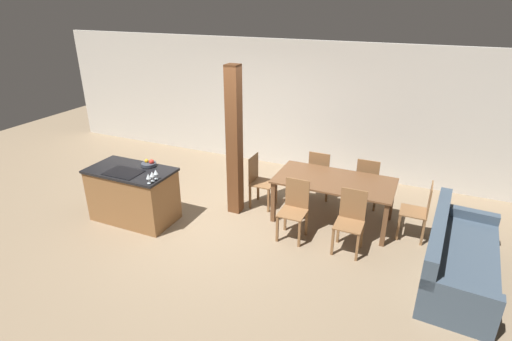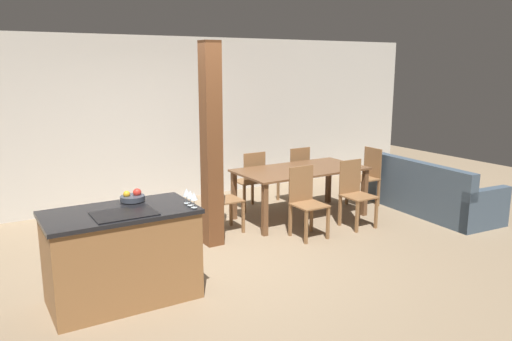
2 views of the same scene
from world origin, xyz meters
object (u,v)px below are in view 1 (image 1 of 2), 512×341
object	(u,v)px
dining_chair_near_left	(294,208)
dining_chair_far_left	(320,174)
wine_glass_near	(148,177)
dining_table	(334,185)
wine_glass_far	(156,172)
couch	(457,260)
dining_chair_head_end	(259,180)
dining_chair_near_right	(350,220)
dining_chair_far_right	(367,182)
dining_chair_foot_end	(419,210)
kitchen_island	(133,194)
fruit_bowl	(149,164)
timber_post	(234,143)
wine_glass_middle	(152,174)

from	to	relation	value
dining_chair_near_left	dining_chair_far_left	world-z (taller)	same
wine_glass_near	dining_table	distance (m)	2.93
wine_glass_far	couch	world-z (taller)	wine_glass_far
wine_glass_far	couch	size ratio (longest dim) A/B	0.07
wine_glass_near	couch	distance (m)	4.44
wine_glass_far	dining_chair_head_end	distance (m)	1.88
dining_chair_near_right	dining_chair_head_end	xyz separation A→B (m)	(-1.76, 0.72, 0.00)
dining_chair_head_end	couch	world-z (taller)	dining_chair_head_end
dining_chair_far_right	dining_chair_head_end	distance (m)	1.90
wine_glass_near	dining_chair_far_right	xyz separation A→B (m)	(2.85, 2.33, -0.54)
dining_chair_near_right	dining_chair_foot_end	distance (m)	1.15
kitchen_island	couch	xyz separation A→B (m)	(4.93, 0.48, -0.17)
dining_chair_far_left	couch	world-z (taller)	dining_chair_far_left
wine_glass_near	dining_chair_far_left	xyz separation A→B (m)	(1.99, 2.33, -0.54)
dining_chair_head_end	dining_chair_far_right	bearing A→B (deg)	-67.78
wine_glass_far	dining_chair_near_right	bearing A→B (deg)	14.13
dining_chair_near_left	dining_chair_head_end	size ratio (longest dim) A/B	1.00
kitchen_island	dining_table	world-z (taller)	kitchen_island
dining_table	dining_chair_foot_end	world-z (taller)	dining_chair_foot_end
dining_table	dining_chair_near_right	bearing A→B (deg)	-59.14
kitchen_island	dining_chair_head_end	world-z (taller)	dining_chair_head_end
fruit_bowl	dining_chair_near_left	bearing A→B (deg)	8.10
dining_chair_near_left	dining_chair_head_end	world-z (taller)	same
dining_table	dining_chair_far_right	world-z (taller)	dining_chair_far_right
dining_table	dining_chair_head_end	bearing A→B (deg)	180.00
wine_glass_near	dining_chair_near_left	world-z (taller)	wine_glass_near
wine_glass_near	couch	world-z (taller)	wine_glass_near
dining_chair_near_left	dining_chair_foot_end	distance (m)	1.90
kitchen_island	dining_chair_far_left	bearing A→B (deg)	37.62
dining_chair_foot_end	dining_chair_near_right	bearing A→B (deg)	-51.41
kitchen_island	dining_table	distance (m)	3.32
dining_chair_far_right	timber_post	size ratio (longest dim) A/B	0.37
dining_chair_far_left	couch	size ratio (longest dim) A/B	0.44
wine_glass_far	dining_chair_near_left	distance (m)	2.19
dining_chair_head_end	dining_chair_near_right	bearing A→B (deg)	-112.22
fruit_bowl	dining_table	world-z (taller)	fruit_bowl
fruit_bowl	dining_chair_head_end	size ratio (longest dim) A/B	0.26
dining_table	dining_chair_near_left	bearing A→B (deg)	-120.86
wine_glass_near	dining_chair_far_left	size ratio (longest dim) A/B	0.16
fruit_bowl	dining_chair_head_end	bearing A→B (deg)	35.01
dining_table	dining_chair_foot_end	distance (m)	1.34
couch	timber_post	distance (m)	3.67
dining_chair_foot_end	timber_post	distance (m)	3.08
wine_glass_near	dining_table	world-z (taller)	wine_glass_near
dining_chair_head_end	timber_post	world-z (taller)	timber_post
dining_table	couch	distance (m)	2.09
wine_glass_middle	dining_chair_head_end	world-z (taller)	wine_glass_middle
kitchen_island	wine_glass_near	distance (m)	0.90
dining_chair_foot_end	dining_table	bearing A→B (deg)	-90.00
wine_glass_middle	couch	bearing A→B (deg)	9.21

